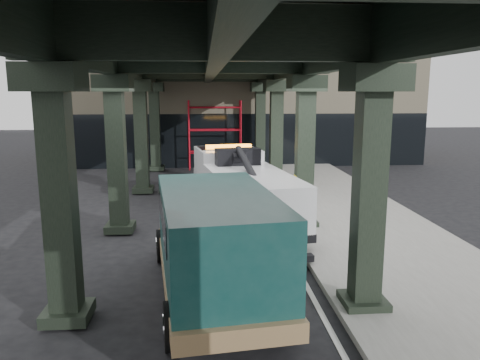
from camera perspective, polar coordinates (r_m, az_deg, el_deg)
name	(u,v)px	position (r m, az deg, el deg)	size (l,w,h in m)	color
ground	(228,250)	(13.63, -1.43, -8.54)	(90.00, 90.00, 0.00)	black
sidewalk	(358,225)	(16.34, 14.21, -5.32)	(5.00, 40.00, 0.15)	gray
lane_stripe	(276,229)	(15.70, 4.41, -5.94)	(0.12, 38.00, 0.01)	silver
viaduct	(211,60)	(14.89, -3.55, 14.41)	(7.40, 32.00, 6.40)	black
building	(241,99)	(32.96, 0.17, 9.86)	(22.00, 10.00, 8.00)	#C6B793
scaffolding	(215,133)	(27.61, -3.09, 5.75)	(3.08, 0.88, 4.00)	red
tow_truck	(240,185)	(16.21, -0.02, -0.66)	(3.46, 8.35, 2.66)	black
towed_van	(215,241)	(10.22, -3.05, -7.42)	(3.04, 6.29, 2.46)	#103A38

